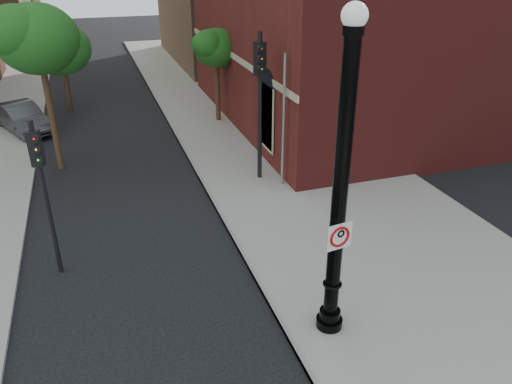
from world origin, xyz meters
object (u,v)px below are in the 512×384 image
object	(u,v)px
traffic_signal_right	(260,84)
parked_car	(22,118)
lamppost	(339,203)
traffic_signal_left	(41,175)
no_parking_sign	(340,236)

from	to	relation	value
traffic_signal_right	parked_car	bearing A→B (deg)	122.09
lamppost	traffic_signal_right	bearing A→B (deg)	82.15
parked_car	traffic_signal_left	bearing A→B (deg)	-106.71
traffic_signal_left	traffic_signal_right	size ratio (longest dim) A/B	0.79
lamppost	no_parking_sign	bearing A→B (deg)	-97.15
traffic_signal_left	lamppost	bearing A→B (deg)	-16.65
parked_car	traffic_signal_left	size ratio (longest dim) A/B	0.95
lamppost	parked_car	xyz separation A→B (m)	(-7.82, 17.26, -2.65)
traffic_signal_left	traffic_signal_right	distance (m)	8.16
traffic_signal_left	traffic_signal_right	world-z (taller)	traffic_signal_right
no_parking_sign	parked_car	bearing A→B (deg)	106.38
lamppost	parked_car	size ratio (longest dim) A/B	1.74
lamppost	parked_car	world-z (taller)	lamppost
parked_car	traffic_signal_left	world-z (taller)	traffic_signal_left
lamppost	traffic_signal_left	xyz separation A→B (m)	(-5.95, 4.43, -0.40)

